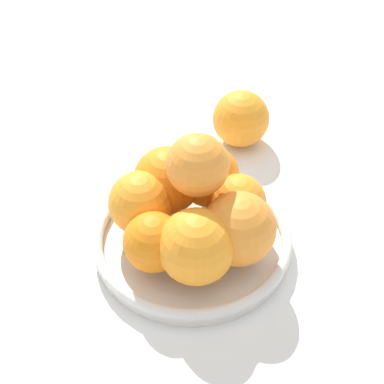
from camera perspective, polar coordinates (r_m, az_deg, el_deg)
ground_plane at (r=0.77m, az=-0.00°, el=-4.95°), size 4.00×4.00×0.00m
fruit_bowl at (r=0.76m, az=-0.00°, el=-4.31°), size 0.24×0.24×0.03m
orange_pile at (r=0.72m, az=0.05°, el=-1.30°), size 0.20×0.19×0.13m
stray_orange at (r=0.90m, az=4.37°, el=6.52°), size 0.08×0.08×0.08m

